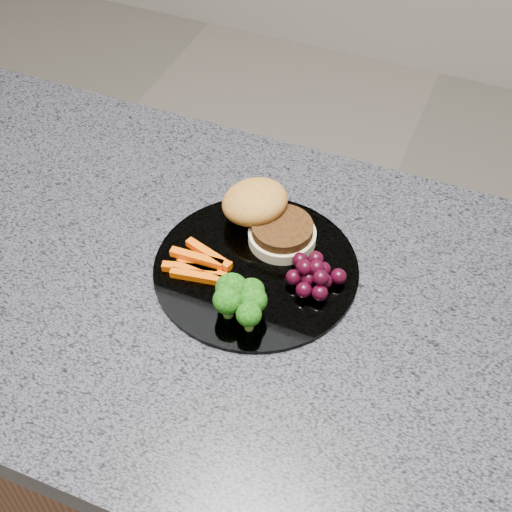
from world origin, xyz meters
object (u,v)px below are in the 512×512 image
Objects in this scene: island_cabinet at (229,461)px; grape_bunch at (313,274)px; plate at (256,268)px; burger at (264,215)px.

grape_bunch is at bearing 24.07° from island_cabinet.
plate is 0.08m from burger.
burger reaches higher than grape_bunch.
burger reaches higher than island_cabinet.
plate is 1.65× the size of burger.
grape_bunch is (0.07, 0.00, 0.02)m from plate.
burger is at bearing 143.85° from grape_bunch.
grape_bunch is at bearing 2.74° from plate.
island_cabinet is at bearing -125.79° from plate.
burger is (0.01, 0.11, 0.50)m from island_cabinet.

